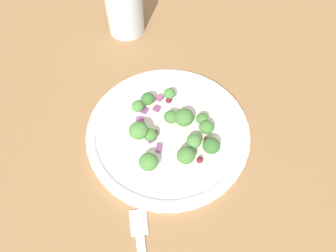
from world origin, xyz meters
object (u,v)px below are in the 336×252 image
object	(u,v)px
broccoli_floret_1	(202,119)
water_glass	(125,10)
broccoli_floret_0	(206,127)
broccoli_floret_2	(148,162)
plate	(168,132)

from	to	relation	value
broccoli_floret_1	water_glass	xyz separation A→B (cm)	(9.53, 25.26, 1.74)
water_glass	broccoli_floret_0	bearing A→B (deg)	-111.37
broccoli_floret_1	broccoli_floret_2	xyz separation A→B (cm)	(-11.03, 1.46, 0.28)
broccoli_floret_0	broccoli_floret_2	bearing A→B (deg)	163.86
plate	broccoli_floret_2	bearing A→B (deg)	-164.39
broccoli_floret_1	water_glass	world-z (taller)	water_glass
broccoli_floret_2	water_glass	bearing A→B (deg)	49.18
plate	broccoli_floret_2	size ratio (longest dim) A/B	9.11
broccoli_floret_0	plate	bearing A→B (deg)	125.58
water_glass	broccoli_floret_1	bearing A→B (deg)	-110.68
broccoli_floret_0	water_glass	distance (cm)	28.74
broccoli_floret_0	water_glass	world-z (taller)	water_glass
broccoli_floret_1	broccoli_floret_2	bearing A→B (deg)	172.47
broccoli_floret_0	broccoli_floret_2	xyz separation A→B (cm)	(-10.11, 2.92, 0.13)
plate	water_glass	world-z (taller)	water_glass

